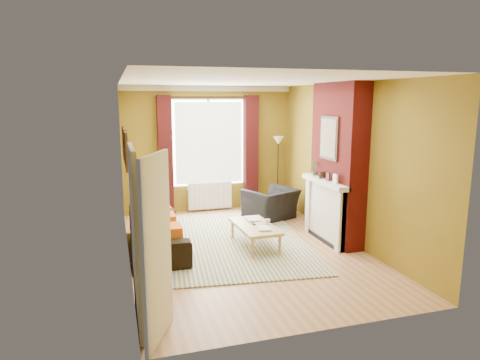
% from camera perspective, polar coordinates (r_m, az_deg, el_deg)
% --- Properties ---
extents(ground, '(5.50, 5.50, 0.00)m').
position_cam_1_polar(ground, '(7.39, 0.56, -9.15)').
color(ground, '#936943').
rests_on(ground, ground).
extents(room_walls, '(3.82, 5.54, 2.83)m').
position_cam_1_polar(room_walls, '(7.50, 4.53, 2.02)').
color(room_walls, brown).
rests_on(room_walls, ground).
extents(striped_rug, '(3.03, 3.94, 0.02)m').
position_cam_1_polar(striped_rug, '(7.76, -1.61, -8.09)').
color(striped_rug, '#365E94').
rests_on(striped_rug, ground).
extents(sofa, '(0.87, 2.18, 0.63)m').
position_cam_1_polar(sofa, '(7.41, -11.02, -6.71)').
color(sofa, black).
rests_on(sofa, ground).
extents(armchair, '(1.25, 1.19, 0.64)m').
position_cam_1_polar(armchair, '(9.10, 4.13, -3.22)').
color(armchair, black).
rests_on(armchair, ground).
extents(coffee_table, '(0.63, 1.20, 0.39)m').
position_cam_1_polar(coffee_table, '(7.37, 1.99, -6.32)').
color(coffee_table, tan).
rests_on(coffee_table, ground).
extents(wicker_stool, '(0.39, 0.39, 0.39)m').
position_cam_1_polar(wicker_stool, '(9.76, 1.01, -3.00)').
color(wicker_stool, olive).
rests_on(wicker_stool, ground).
extents(floor_lamp, '(0.32, 0.32, 1.68)m').
position_cam_1_polar(floor_lamp, '(9.80, 5.11, 3.73)').
color(floor_lamp, black).
rests_on(floor_lamp, ground).
extents(book_a, '(0.25, 0.31, 0.03)m').
position_cam_1_polar(book_a, '(7.11, 2.42, -6.50)').
color(book_a, '#999999').
rests_on(book_a, coffee_table).
extents(book_b, '(0.26, 0.34, 0.03)m').
position_cam_1_polar(book_b, '(7.66, 0.77, -5.24)').
color(book_b, '#999999').
rests_on(book_b, coffee_table).
extents(mug, '(0.13, 0.13, 0.09)m').
position_cam_1_polar(mug, '(7.39, 3.67, -5.58)').
color(mug, '#999999').
rests_on(mug, coffee_table).
extents(tv_remote, '(0.06, 0.16, 0.02)m').
position_cam_1_polar(tv_remote, '(7.41, 1.80, -5.81)').
color(tv_remote, '#28282B').
rests_on(tv_remote, coffee_table).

